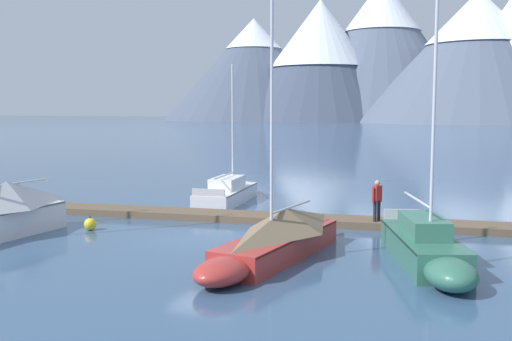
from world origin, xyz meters
The scene contains 11 objects.
ground_plane centered at (0.00, 0.00, 0.00)m, with size 700.00×700.00×0.00m, color #38567A.
mountain_west_summit centered at (-74.58, 229.89, 22.61)m, with size 79.41×79.41×44.38m.
mountain_central_massif centered at (-44.10, 226.02, 26.89)m, with size 71.25×71.25×50.23m.
mountain_shoulder_ridge centered at (-20.39, 240.16, 30.95)m, with size 83.39×83.39×59.92m.
mountain_east_summit centered at (17.11, 216.43, 25.21)m, with size 89.10×89.10×48.43m.
dock centered at (0.00, 4.00, 0.14)m, with size 29.65×3.60×0.30m.
sailboat_mid_dock_port centered at (-2.46, 8.95, 0.51)m, with size 2.25×7.33×7.23m.
sailboat_mid_dock_starboard centered at (3.31, -2.04, 0.74)m, with size 2.95×7.93×8.76m.
sailboat_far_berth centered at (8.04, -1.49, 0.59)m, with size 3.38×6.86×8.49m.
person_on_dock centered at (5.86, 3.99, 1.26)m, with size 0.38×0.52×1.69m.
mooring_buoy_channel_marker centered at (-5.08, 0.02, 0.25)m, with size 0.50×0.50×0.58m.
Camera 1 is at (8.61, -20.22, 4.86)m, focal length 41.56 mm.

